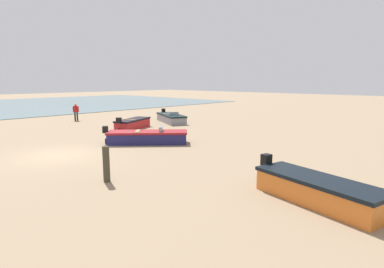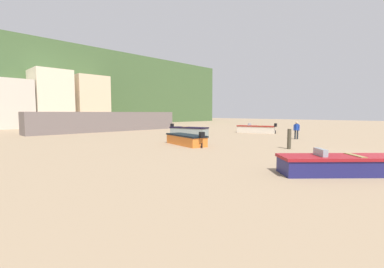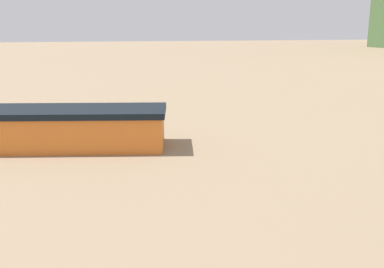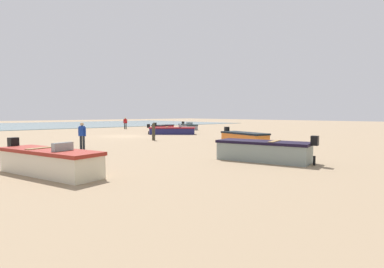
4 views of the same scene
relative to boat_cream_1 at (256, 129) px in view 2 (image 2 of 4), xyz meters
name	(u,v)px [view 2 (image 2 of 4)]	position (x,y,z in m)	size (l,w,h in m)	color
headland_hill	(29,89)	(-11.47, 51.40, 7.42)	(90.00, 32.00, 15.76)	#405B32
harbor_pier	(109,122)	(-10.94, 15.40, 0.81)	(19.93, 2.40, 2.54)	#6A5E5B
townhouse_centre_left	(10,104)	(-18.57, 32.62, 3.32)	(5.43, 6.44, 7.55)	beige
townhouse_centre	(50,99)	(-12.71, 32.70, 4.37)	(5.80, 6.60, 9.67)	beige
townhouse_right	(88,101)	(-6.08, 32.70, 4.18)	(5.90, 6.60, 9.28)	beige
boat_cream_1	(256,129)	(0.00, 0.00, 0.00)	(2.37, 4.73, 1.21)	beige
boat_grey_2	(189,131)	(-8.14, 3.23, 0.00)	(2.44, 4.46, 1.23)	gray
boat_navy_4	(341,165)	(-16.48, -13.75, -0.08)	(4.34, 4.28, 1.06)	navy
boat_orange_5	(186,140)	(-14.18, -2.59, -0.05)	(2.22, 4.38, 1.12)	orange
mooring_post_near_water	(289,139)	(-10.85, -9.09, 0.21)	(0.25, 0.25, 1.35)	#3F3A2C
beach_walker_distant	(297,129)	(-3.96, -6.65, 0.49)	(0.46, 0.51, 1.62)	#20252B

